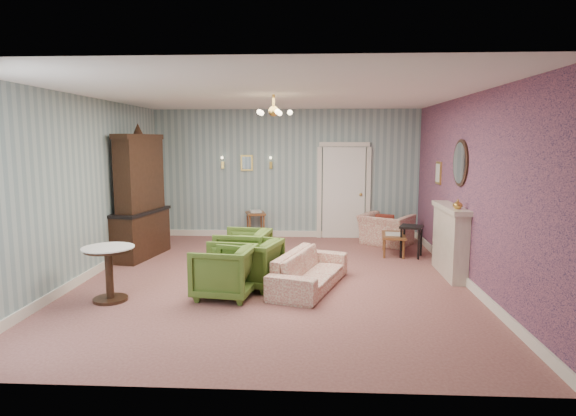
# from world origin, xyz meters

# --- Properties ---
(floor) EXTENTS (7.00, 7.00, 0.00)m
(floor) POSITION_xyz_m (0.00, 0.00, 0.00)
(floor) COLOR #976058
(floor) RESTS_ON ground
(ceiling) EXTENTS (7.00, 7.00, 0.00)m
(ceiling) POSITION_xyz_m (0.00, 0.00, 2.90)
(ceiling) COLOR white
(ceiling) RESTS_ON ground
(wall_back) EXTENTS (6.00, 0.00, 6.00)m
(wall_back) POSITION_xyz_m (0.00, 3.50, 1.45)
(wall_back) COLOR gray
(wall_back) RESTS_ON ground
(wall_front) EXTENTS (6.00, 0.00, 6.00)m
(wall_front) POSITION_xyz_m (0.00, -3.50, 1.45)
(wall_front) COLOR gray
(wall_front) RESTS_ON ground
(wall_left) EXTENTS (0.00, 7.00, 7.00)m
(wall_left) POSITION_xyz_m (-3.00, 0.00, 1.45)
(wall_left) COLOR gray
(wall_left) RESTS_ON ground
(wall_right) EXTENTS (0.00, 7.00, 7.00)m
(wall_right) POSITION_xyz_m (3.00, 0.00, 1.45)
(wall_right) COLOR gray
(wall_right) RESTS_ON ground
(wall_right_floral) EXTENTS (0.00, 7.00, 7.00)m
(wall_right_floral) POSITION_xyz_m (2.98, 0.00, 1.45)
(wall_right_floral) COLOR #C0606E
(wall_right_floral) RESTS_ON ground
(door) EXTENTS (1.12, 0.12, 2.16)m
(door) POSITION_xyz_m (1.30, 3.46, 1.08)
(door) COLOR white
(door) RESTS_ON floor
(olive_chair_a) EXTENTS (0.84, 0.89, 0.81)m
(olive_chair_a) POSITION_xyz_m (-0.64, -0.93, 0.41)
(olive_chair_a) COLOR #4D6E26
(olive_chair_a) RESTS_ON floor
(olive_chair_b) EXTENTS (0.93, 0.96, 0.81)m
(olive_chair_b) POSITION_xyz_m (-0.31, -0.42, 0.40)
(olive_chair_b) COLOR #4D6E26
(olive_chair_b) RESTS_ON floor
(olive_chair_c) EXTENTS (0.86, 0.90, 0.83)m
(olive_chair_c) POSITION_xyz_m (-0.53, 0.27, 0.41)
(olive_chair_c) COLOR #4D6E26
(olive_chair_c) RESTS_ON floor
(sofa_chintz) EXTENTS (1.08, 1.91, 0.72)m
(sofa_chintz) POSITION_xyz_m (0.57, -0.40, 0.36)
(sofa_chintz) COLOR #AA4E44
(sofa_chintz) RESTS_ON floor
(wingback_chair) EXTENTS (1.19, 1.09, 0.87)m
(wingback_chair) POSITION_xyz_m (2.17, 2.75, 0.43)
(wingback_chair) COLOR #AA4E44
(wingback_chair) RESTS_ON floor
(dresser) EXTENTS (0.76, 1.54, 2.46)m
(dresser) POSITION_xyz_m (-2.65, 1.39, 1.23)
(dresser) COLOR black
(dresser) RESTS_ON floor
(fireplace) EXTENTS (0.30, 1.40, 1.16)m
(fireplace) POSITION_xyz_m (2.86, 0.40, 0.58)
(fireplace) COLOR beige
(fireplace) RESTS_ON floor
(mantel_vase) EXTENTS (0.15, 0.15, 0.15)m
(mantel_vase) POSITION_xyz_m (2.84, 0.00, 1.23)
(mantel_vase) COLOR gold
(mantel_vase) RESTS_ON fireplace
(oval_mirror) EXTENTS (0.04, 0.76, 0.84)m
(oval_mirror) POSITION_xyz_m (2.96, 0.40, 1.85)
(oval_mirror) COLOR white
(oval_mirror) RESTS_ON wall_right
(framed_print) EXTENTS (0.04, 0.34, 0.42)m
(framed_print) POSITION_xyz_m (2.97, 1.75, 1.60)
(framed_print) COLOR gold
(framed_print) RESTS_ON wall_right
(coffee_table) EXTENTS (0.53, 0.84, 0.41)m
(coffee_table) POSITION_xyz_m (2.18, 1.83, 0.20)
(coffee_table) COLOR brown
(coffee_table) RESTS_ON floor
(side_table_black) EXTENTS (0.52, 0.52, 0.61)m
(side_table_black) POSITION_xyz_m (2.48, 1.62, 0.30)
(side_table_black) COLOR black
(side_table_black) RESTS_ON floor
(pedestal_table) EXTENTS (0.86, 0.86, 0.77)m
(pedestal_table) POSITION_xyz_m (-2.19, -1.17, 0.38)
(pedestal_table) COLOR black
(pedestal_table) RESTS_ON floor
(nesting_table) EXTENTS (0.52, 0.60, 0.67)m
(nesting_table) POSITION_xyz_m (-0.67, 3.15, 0.33)
(nesting_table) COLOR brown
(nesting_table) RESTS_ON floor
(gilt_mirror_back) EXTENTS (0.28, 0.06, 0.36)m
(gilt_mirror_back) POSITION_xyz_m (-0.90, 3.46, 1.70)
(gilt_mirror_back) COLOR gold
(gilt_mirror_back) RESTS_ON wall_back
(sconce_left) EXTENTS (0.16, 0.12, 0.30)m
(sconce_left) POSITION_xyz_m (-1.45, 3.44, 1.70)
(sconce_left) COLOR gold
(sconce_left) RESTS_ON wall_back
(sconce_right) EXTENTS (0.16, 0.12, 0.30)m
(sconce_right) POSITION_xyz_m (-0.35, 3.44, 1.70)
(sconce_right) COLOR gold
(sconce_right) RESTS_ON wall_back
(chandelier) EXTENTS (0.56, 0.56, 0.36)m
(chandelier) POSITION_xyz_m (0.00, 0.00, 2.63)
(chandelier) COLOR gold
(chandelier) RESTS_ON ceiling
(burgundy_cushion) EXTENTS (0.41, 0.28, 0.39)m
(burgundy_cushion) POSITION_xyz_m (2.12, 2.60, 0.48)
(burgundy_cushion) COLOR maroon
(burgundy_cushion) RESTS_ON wingback_chair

